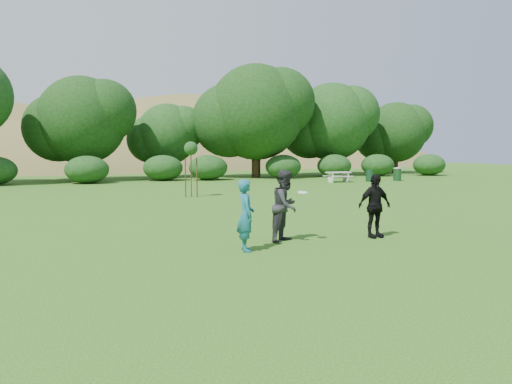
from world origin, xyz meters
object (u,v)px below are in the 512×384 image
at_px(trash_can_near, 370,176).
at_px(sapling, 191,150).
at_px(trash_can_lidded, 397,174).
at_px(player_teal, 246,215).
at_px(picnic_table, 338,175).
at_px(player_grey, 286,206).
at_px(player_black, 375,206).

xyz_separation_m(trash_can_near, sapling, (-15.47, -6.68, 1.97)).
xyz_separation_m(sapling, trash_can_lidded, (18.01, 6.72, -1.88)).
bearing_deg(player_teal, picnic_table, -27.46).
relative_size(picnic_table, trash_can_lidded, 1.71).
distance_m(sapling, picnic_table, 14.98).
xyz_separation_m(player_grey, picnic_table, (13.75, 20.02, -0.45)).
bearing_deg(trash_can_near, trash_can_lidded, 0.76).
relative_size(player_black, trash_can_lidded, 1.70).
relative_size(trash_can_near, trash_can_lidded, 0.86).
bearing_deg(player_black, sapling, 95.36).
xyz_separation_m(player_teal, sapling, (2.16, 13.68, 1.54)).
bearing_deg(sapling, picnic_table, 28.74).
xyz_separation_m(player_teal, picnic_table, (15.19, 20.82, -0.36)).
xyz_separation_m(player_grey, player_black, (2.55, -0.41, -0.07)).
bearing_deg(picnic_table, player_black, -118.72).
distance_m(player_black, sapling, 13.50).
height_order(player_grey, picnic_table, player_grey).
xyz_separation_m(player_grey, sapling, (0.72, 12.88, 1.46)).
bearing_deg(trash_can_lidded, player_grey, -133.70).
relative_size(trash_can_near, picnic_table, 0.50).
bearing_deg(trash_can_near, player_black, -124.31).
relative_size(player_grey, sapling, 0.68).
distance_m(player_teal, sapling, 13.93).
bearing_deg(player_grey, trash_can_near, 11.18).
distance_m(trash_can_near, trash_can_lidded, 2.55).
xyz_separation_m(player_black, trash_can_lidded, (16.18, 20.01, -0.35)).
xyz_separation_m(player_teal, player_grey, (1.44, 0.80, 0.09)).
height_order(player_grey, sapling, sapling).
distance_m(player_grey, player_black, 2.58).
height_order(sapling, trash_can_lidded, sapling).
relative_size(trash_can_near, sapling, 0.32).
relative_size(player_teal, sapling, 0.62).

